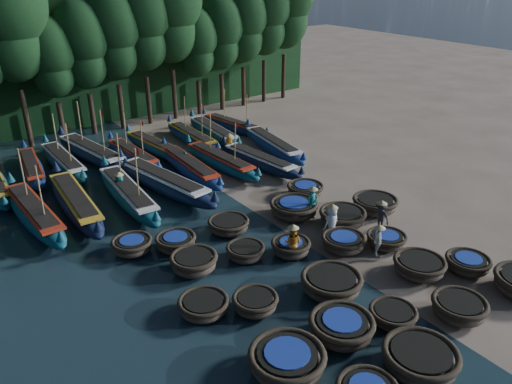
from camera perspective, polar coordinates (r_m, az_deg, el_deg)
ground at (r=24.65m, az=3.10°, el=-4.35°), size 120.00×120.00×0.00m
foliage_wall at (r=42.88m, az=-17.61°, el=14.49°), size 40.00×3.00×10.00m
coracle_2 at (r=17.67m, az=18.25°, el=-17.67°), size 2.60×2.60×0.84m
coracle_3 at (r=20.33m, az=22.19°, el=-12.14°), size 2.08×2.08×0.76m
coracle_5 at (r=16.83m, az=3.57°, el=-18.68°), size 2.55×2.55×0.85m
coracle_6 at (r=18.24m, az=9.74°, el=-14.99°), size 2.74×2.74×0.83m
coracle_7 at (r=19.32m, az=15.37°, el=-13.42°), size 1.86×1.86×0.64m
coracle_8 at (r=22.24m, az=18.16°, el=-8.03°), size 2.49×2.49×0.73m
coracle_9 at (r=23.23m, az=23.04°, el=-7.49°), size 2.35×2.35×0.65m
coracle_10 at (r=19.19m, az=-6.02°, el=-12.78°), size 2.23×2.23×0.66m
coracle_11 at (r=19.20m, az=-0.09°, el=-12.52°), size 1.80×1.80×0.69m
coracle_12 at (r=20.26m, az=8.61°, el=-10.27°), size 2.78×2.78×0.84m
coracle_13 at (r=23.17m, az=9.95°, el=-5.64°), size 2.22×2.22×0.71m
coracle_14 at (r=23.86m, az=14.69°, el=-5.29°), size 1.87×1.87×0.63m
coracle_15 at (r=21.45m, az=-7.11°, el=-7.97°), size 2.48×2.48×0.83m
coracle_16 at (r=22.18m, az=-1.21°, el=-6.81°), size 1.82×1.82×0.67m
coracle_17 at (r=22.48m, az=4.00°, el=-6.30°), size 2.04×2.04×0.72m
coracle_18 at (r=25.13m, az=9.86°, el=-2.84°), size 2.35×2.35×0.85m
coracle_19 at (r=26.87m, az=13.44°, el=-1.33°), size 2.78×2.78×0.79m
coracle_20 at (r=23.26m, az=-13.97°, el=-5.92°), size 2.23×2.23×0.71m
coracle_21 at (r=23.11m, az=-9.16°, el=-5.65°), size 2.17×2.17×0.72m
coracle_22 at (r=24.28m, az=-3.15°, el=-3.78°), size 2.29×2.29×0.69m
coracle_23 at (r=25.72m, az=4.35°, el=-1.84°), size 3.01×3.01×0.83m
coracle_24 at (r=28.02m, az=5.66°, el=0.30°), size 2.53×2.53×0.70m
long_boat_1 at (r=27.30m, az=-24.00°, el=-2.21°), size 1.81×8.59×3.65m
long_boat_2 at (r=27.63m, az=-19.90°, el=-1.12°), size 2.13×8.83×1.56m
long_boat_3 at (r=27.79m, az=-14.41°, el=-0.22°), size 2.12×8.67×3.69m
long_boat_4 at (r=28.73m, az=-10.48°, el=1.09°), size 3.10×9.03×1.61m
long_boat_5 at (r=30.83m, az=-7.58°, el=2.86°), size 1.84×8.02×1.41m
long_boat_6 at (r=31.61m, az=-4.09°, el=3.59°), size 1.79×7.93×3.37m
long_boat_7 at (r=31.57m, az=0.43°, el=3.58°), size 2.08×7.57×1.34m
long_boat_8 at (r=34.25m, az=1.97°, el=5.40°), size 2.66×8.07×1.44m
long_boat_10 at (r=33.51m, az=-24.26°, el=2.54°), size 2.15×7.24×1.28m
long_boat_11 at (r=33.65m, az=-21.15°, el=3.26°), size 1.42×7.93×3.37m
long_boat_12 at (r=34.44m, az=-18.26°, el=4.31°), size 2.87×8.74×3.76m
long_boat_13 at (r=33.55m, az=-13.84°, el=4.13°), size 1.58×7.28×3.09m
long_boat_14 at (r=34.73m, az=-11.47°, el=5.12°), size 2.09×7.60×1.34m
long_boat_15 at (r=36.20m, az=-7.32°, el=6.26°), size 1.51×7.64×3.24m
long_boat_16 at (r=37.10m, az=-4.86°, el=6.87°), size 2.03×7.89×1.39m
long_boat_17 at (r=38.49m, az=-2.59°, el=7.57°), size 2.44×7.33×3.15m
fisherman_0 at (r=23.65m, az=8.64°, el=-3.40°), size 0.87×0.58×1.95m
fisherman_1 at (r=25.42m, az=6.45°, el=-1.10°), size 0.69×0.52×1.90m
fisherman_2 at (r=22.02m, az=4.22°, el=-5.68°), size 0.95×1.00×1.82m
fisherman_3 at (r=24.95m, az=14.05°, el=-2.63°), size 0.67×1.04×1.73m
fisherman_4 at (r=22.80m, az=13.80°, el=-5.36°), size 0.88×0.88×1.71m
fisherman_5 at (r=28.31m, az=-15.25°, el=0.66°), size 0.85×1.49×1.73m
fisherman_6 at (r=33.59m, az=-3.05°, el=5.47°), size 0.52×0.74×1.70m
tree_4 at (r=37.30m, az=-26.66°, el=17.37°), size 5.34×5.34×12.58m
tree_5 at (r=38.14m, az=-22.44°, el=14.07°), size 3.68×3.68×8.68m
tree_6 at (r=38.66m, az=-19.24°, el=15.70°), size 4.09×4.09×9.65m
tree_7 at (r=39.32m, az=-16.09°, el=17.24°), size 4.51×4.51×10.63m
tree_8 at (r=40.11m, az=-13.01°, el=18.67°), size 4.92×4.92×11.60m
tree_9 at (r=41.02m, az=-10.01°, el=20.00°), size 5.34×5.34×12.58m
tree_10 at (r=42.41m, az=-6.84°, el=16.66°), size 3.68×3.68×8.68m
tree_11 at (r=43.49m, az=-4.14°, el=17.88°), size 4.09×4.09×9.65m
tree_12 at (r=44.68m, az=-1.53°, el=19.00°), size 4.51×4.51×10.63m
tree_13 at (r=45.95m, az=0.96°, el=20.02°), size 4.92×4.92×11.60m
tree_14 at (r=47.32m, az=3.35°, el=20.95°), size 5.34×5.34×12.58m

